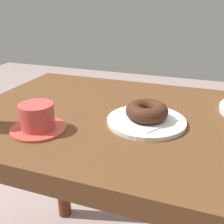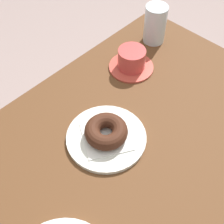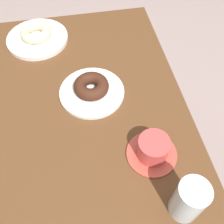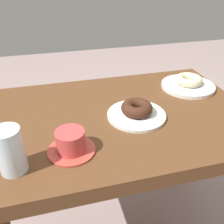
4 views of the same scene
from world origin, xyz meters
TOP-DOWN VIEW (x-y plane):
  - table at (0.00, 0.00)m, footprint 0.92×0.62m
  - plate_chocolate_ring at (0.05, -0.04)m, footprint 0.20×0.20m
  - napkin_chocolate_ring at (0.05, -0.04)m, footprint 0.16×0.16m
  - donut_chocolate_ring at (0.05, -0.04)m, footprint 0.11×0.11m
  - coffee_cup at (-0.19, -0.16)m, footprint 0.13×0.13m

SIDE VIEW (x-z plane):
  - table at x=0.00m, z-range 0.24..0.95m
  - plate_chocolate_ring at x=0.05m, z-range 0.71..0.72m
  - napkin_chocolate_ring at x=0.05m, z-range 0.72..0.72m
  - coffee_cup at x=-0.19m, z-range 0.71..0.77m
  - donut_chocolate_ring at x=0.05m, z-range 0.72..0.76m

